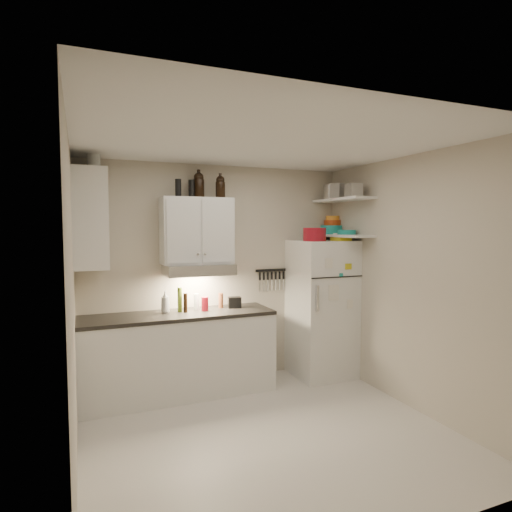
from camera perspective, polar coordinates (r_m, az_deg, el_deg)
name	(u,v)px	position (r m, az deg, el deg)	size (l,w,h in m)	color
floor	(268,435)	(4.20, 1.68, -22.71)	(3.20, 3.00, 0.02)	silver
ceiling	(269,141)	(3.82, 1.76, 15.06)	(3.20, 3.00, 0.02)	white
back_wall	(218,274)	(5.20, -5.13, -2.39)	(3.20, 0.02, 2.60)	beige
left_wall	(71,304)	(3.47, -23.46, -5.90)	(0.02, 3.00, 2.60)	beige
right_wall	(411,282)	(4.69, 20.01, -3.32)	(0.02, 3.00, 2.60)	beige
base_cabinet	(179,356)	(4.94, -10.22, -12.98)	(2.10, 0.60, 0.88)	white
countertop	(179,315)	(4.83, -10.29, -7.75)	(2.10, 0.62, 0.04)	black
upper_cabinet	(197,231)	(4.91, -7.90, 3.36)	(0.80, 0.33, 0.75)	white
side_cabinet	(90,219)	(4.62, -21.27, 4.63)	(0.33, 0.55, 1.00)	white
range_hood	(199,269)	(4.88, -7.66, -1.77)	(0.76, 0.46, 0.12)	silver
fridge	(322,308)	(5.46, 8.75, -6.89)	(0.70, 0.68, 1.70)	white
shelf_hi	(343,200)	(5.37, 11.50, 7.37)	(0.30, 0.95, 0.03)	white
shelf_lo	(342,236)	(5.36, 11.43, 2.67)	(0.30, 0.95, 0.03)	white
knife_strip	(271,270)	(5.42, 2.03, -1.90)	(0.42, 0.02, 0.03)	black
dutch_oven	(314,234)	(5.12, 7.80, 2.86)	(0.27, 0.27, 0.16)	maroon
book_stack	(341,238)	(5.28, 11.26, 2.39)	(0.17, 0.21, 0.07)	gold
spice_jar	(335,237)	(5.30, 10.55, 2.51)	(0.05, 0.05, 0.09)	silver
stock_pot	(334,192)	(5.62, 10.34, 8.35)	(0.27, 0.27, 0.19)	silver
tin_a	(339,191)	(5.30, 11.02, 8.53)	(0.17, 0.16, 0.17)	#AAAAAD
tin_b	(354,190)	(5.12, 12.89, 8.55)	(0.15, 0.15, 0.15)	#AAAAAD
bowl_teal	(331,230)	(5.64, 10.01, 3.47)	(0.28, 0.28, 0.11)	teal
bowl_orange	(333,223)	(5.70, 10.17, 4.38)	(0.23, 0.23, 0.07)	#BB3A11
bowl_yellow	(333,218)	(5.70, 10.18, 5.00)	(0.18, 0.18, 0.06)	orange
plates	(347,232)	(5.31, 11.98, 3.11)	(0.22, 0.22, 0.06)	teal
growler_a	(199,185)	(4.99, -7.64, 9.39)	(0.13, 0.13, 0.30)	black
growler_b	(220,187)	(4.96, -4.78, 9.22)	(0.11, 0.11, 0.26)	black
thermos_a	(192,189)	(4.94, -8.59, 8.86)	(0.07, 0.07, 0.20)	black
thermos_b	(178,188)	(4.81, -10.33, 8.93)	(0.07, 0.07, 0.19)	black
side_jar	(94,161)	(4.71, -20.84, 11.81)	(0.13, 0.13, 0.17)	silver
soap_bottle	(165,301)	(4.83, -12.01, -5.83)	(0.11, 0.11, 0.28)	white
pepper_mill	(221,300)	(5.06, -4.71, -5.92)	(0.05, 0.05, 0.17)	brown
oil_bottle	(180,300)	(4.86, -10.12, -5.77)	(0.05, 0.05, 0.28)	#475B16
vinegar_bottle	(185,303)	(4.83, -9.40, -6.17)	(0.04, 0.04, 0.22)	black
clear_bottle	(196,302)	(4.98, -7.95, -6.05)	(0.06, 0.06, 0.18)	silver
red_jar	(205,304)	(4.89, -6.83, -6.36)	(0.08, 0.08, 0.16)	maroon
caddy	(234,302)	(5.05, -2.88, -6.19)	(0.15, 0.11, 0.13)	black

